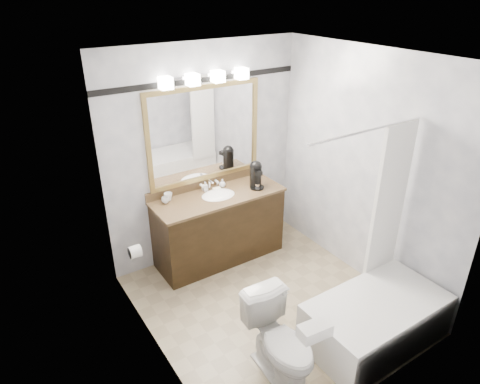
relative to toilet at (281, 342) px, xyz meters
The scene contains 15 objects.
room 1.25m from the toilet, 59.33° to the left, with size 2.42×2.62×2.52m.
vanity 1.84m from the toilet, 75.75° to the left, with size 1.53×0.58×0.97m.
mirror 2.38m from the toilet, 77.53° to the left, with size 1.40×0.04×1.10m.
vanity_light_bar 2.70m from the toilet, 77.20° to the left, with size 1.02×0.14×0.12m.
accent_stripe 2.73m from the toilet, 77.60° to the left, with size 2.40×0.01×0.06m, color black.
bathtub 1.02m from the toilet, ahead, with size 1.30×0.75×1.96m.
tp_roll 1.62m from the toilet, 115.73° to the left, with size 0.12×0.12×0.11m, color white.
toilet is the anchor object (origin of this frame).
tissue_box 0.55m from the toilet, 90.00° to the right, with size 0.24×0.13×0.10m, color white.
coffee_maker 2.07m from the toilet, 61.52° to the left, with size 0.17×0.21×0.32m.
cup_left 2.00m from the toilet, 93.83° to the left, with size 0.09×0.09×0.07m, color white.
cup_right 2.04m from the toilet, 92.24° to the left, with size 0.09×0.09×0.09m, color white.
soap_bottle_a 2.06m from the toilet, 78.91° to the left, with size 0.05×0.05×0.11m, color white.
soap_bottle_b 2.10m from the toilet, 72.69° to the left, with size 0.08×0.08×0.10m, color white.
soap_bar 2.02m from the toilet, 75.14° to the left, with size 0.09×0.06×0.03m, color #EDECC3.
Camera 1 is at (-2.16, -2.76, 3.04)m, focal length 32.00 mm.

